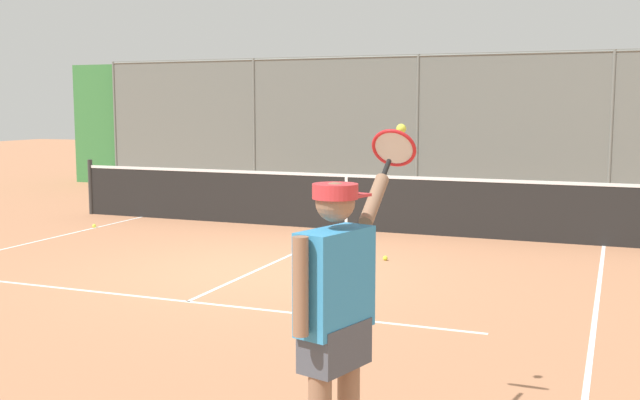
# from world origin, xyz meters

# --- Properties ---
(ground_plane) EXTENTS (60.00, 60.00, 0.00)m
(ground_plane) POSITION_xyz_m (0.00, 0.00, 0.00)
(ground_plane) COLOR #B27551
(court_line_markings) EXTENTS (8.34, 9.44, 0.01)m
(court_line_markings) POSITION_xyz_m (0.00, 2.01, 0.00)
(court_line_markings) COLOR white
(court_line_markings) RESTS_ON ground
(fence_backdrop) EXTENTS (19.50, 1.37, 3.26)m
(fence_backdrop) POSITION_xyz_m (0.00, -8.96, 1.60)
(fence_backdrop) COLOR slate
(fence_backdrop) RESTS_ON ground
(tennis_net) EXTENTS (10.72, 0.09, 1.07)m
(tennis_net) POSITION_xyz_m (0.00, -3.50, 0.49)
(tennis_net) COLOR #2D2D2D
(tennis_net) RESTS_ON ground
(tennis_player) EXTENTS (0.39, 1.42, 2.00)m
(tennis_player) POSITION_xyz_m (-2.87, 4.80, 1.01)
(tennis_player) COLOR navy
(tennis_player) RESTS_ON ground
(tennis_ball_near_baseline) EXTENTS (0.07, 0.07, 0.07)m
(tennis_ball_near_baseline) POSITION_xyz_m (4.18, -2.11, 0.03)
(tennis_ball_near_baseline) COLOR #D6E042
(tennis_ball_near_baseline) RESTS_ON ground
(tennis_ball_mid_court) EXTENTS (0.07, 0.07, 0.07)m
(tennis_ball_mid_court) POSITION_xyz_m (-1.36, -1.25, 0.03)
(tennis_ball_mid_court) COLOR #CCDB33
(tennis_ball_mid_court) RESTS_ON ground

